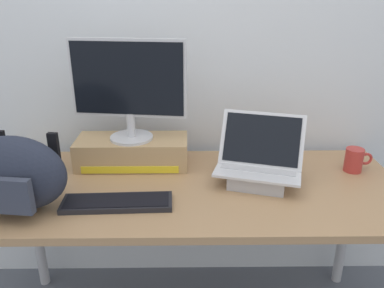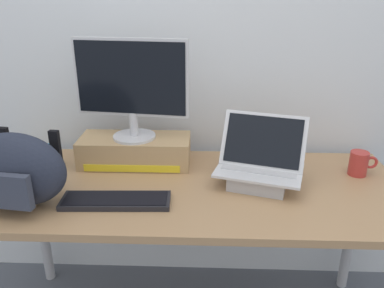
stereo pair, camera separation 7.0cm
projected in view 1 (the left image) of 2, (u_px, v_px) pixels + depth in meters
name	position (u px, v px, depth m)	size (l,w,h in m)	color
back_wall	(191.00, 32.00, 1.79)	(7.00, 0.10, 2.60)	silver
desk	(192.00, 202.00, 1.60)	(1.71, 0.71, 0.75)	#A87F56
toner_box_yellow	(133.00, 152.00, 1.74)	(0.49, 0.21, 0.12)	tan
desktop_monitor	(128.00, 87.00, 1.62)	(0.49, 0.19, 0.43)	silver
open_laptop	(259.00, 169.00, 1.58)	(0.39, 0.32, 0.27)	#ADADB2
external_keyboard	(117.00, 202.00, 1.43)	(0.41, 0.14, 0.02)	black
messenger_backpack	(15.00, 174.00, 1.36)	(0.39, 0.26, 0.28)	#232838
coffee_mug	(354.00, 160.00, 1.68)	(0.12, 0.08, 0.10)	#B2332D
plush_toy	(42.00, 159.00, 1.68)	(0.11, 0.11, 0.11)	#2393CC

